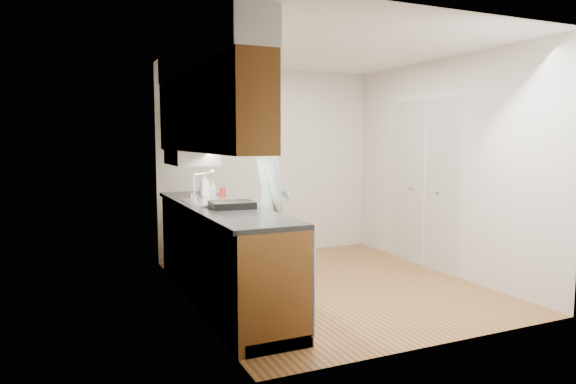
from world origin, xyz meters
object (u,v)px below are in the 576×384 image
at_px(person, 270,195).
at_px(soap_bottle_c, 204,189).
at_px(soap_bottle_a, 205,185).
at_px(soda_can, 223,193).
at_px(dish_rack, 232,205).
at_px(soap_bottle_b, 212,188).

xyz_separation_m(person, soap_bottle_c, (-0.53, 0.65, 0.02)).
bearing_deg(soap_bottle_a, soap_bottle_c, 77.96).
xyz_separation_m(soda_can, dish_rack, (-0.16, -0.80, -0.03)).
distance_m(person, dish_rack, 0.70).
bearing_deg(soap_bottle_a, soda_can, -19.85).
bearing_deg(soap_bottle_c, person, -51.06).
relative_size(person, soap_bottle_c, 12.30).
height_order(soap_bottle_a, soap_bottle_b, soap_bottle_a).
relative_size(soap_bottle_c, dish_rack, 0.41).
xyz_separation_m(soap_bottle_a, soap_bottle_c, (0.05, 0.21, -0.06)).
bearing_deg(dish_rack, person, 41.81).
distance_m(soap_bottle_c, soda_can, 0.31).
bearing_deg(soda_can, soap_bottle_c, 114.96).
distance_m(soap_bottle_b, dish_rack, 0.97).
bearing_deg(soap_bottle_a, dish_rack, -88.79).
xyz_separation_m(soap_bottle_b, soap_bottle_c, (-0.06, 0.12, -0.02)).
height_order(person, soap_bottle_a, person).
relative_size(soap_bottle_a, soda_can, 2.48).
bearing_deg(soap_bottle_c, soap_bottle_b, -63.61).
height_order(soap_bottle_c, soda_can, soap_bottle_c).
relative_size(person, soda_can, 17.54).
bearing_deg(person, soda_can, 60.21).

